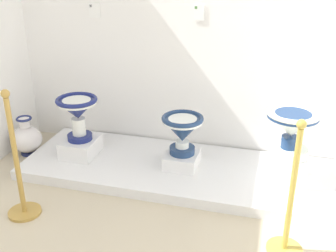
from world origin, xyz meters
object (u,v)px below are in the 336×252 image
Objects in this scene: plinth_block_pale_glazed at (81,147)px; antique_toilet_squat_floral at (292,126)px; info_placard_second at (199,12)px; antique_toilet_pale_glazed at (77,110)px; stanchion_post_near_right at (289,214)px; antique_toilet_slender_white at (182,129)px; plinth_block_slender_white at (182,159)px; info_placard_first at (95,10)px; stanchion_post_near_left at (19,179)px; plinth_block_squat_floral at (286,168)px; decorative_vase_corner at (27,138)px.

plinth_block_pale_glazed is 1.95m from antique_toilet_squat_floral.
antique_toilet_pale_glazed is at bearing -151.58° from info_placard_second.
stanchion_post_near_right is (0.02, -0.81, -0.30)m from antique_toilet_squat_floral.
info_placard_second is (1.01, 0.55, 0.84)m from antique_toilet_pale_glazed.
antique_toilet_slender_white is at bearing -92.32° from info_placard_second.
antique_toilet_squat_floral reaches higher than plinth_block_slender_white.
antique_toilet_pale_glazed is 3.08× the size of info_placard_first.
stanchion_post_near_left is 1.99m from stanchion_post_near_right.
antique_toilet_pale_glazed is (0.00, 0.00, 0.38)m from plinth_block_pale_glazed.
stanchion_post_near_right is at bearing -88.90° from antique_toilet_squat_floral.
antique_toilet_pale_glazed is 2.97× the size of info_placard_second.
antique_toilet_squat_floral is 0.43× the size of stanchion_post_near_right.
decorative_vase_corner is (-2.51, 0.00, -0.04)m from plinth_block_squat_floral.
info_placard_second is 1.95m from stanchion_post_near_right.
antique_toilet_pale_glazed is 1.93m from plinth_block_squat_floral.
antique_toilet_squat_floral is 2.55m from decorative_vase_corner.
stanchion_post_near_left is at bearing -94.22° from plinth_block_pale_glazed.
plinth_block_slender_white is at bearing 41.36° from stanchion_post_near_left.
decorative_vase_corner is at bearing 179.91° from antique_toilet_squat_floral.
info_placard_second reaches higher than info_placard_first.
antique_toilet_pale_glazed reaches higher than plinth_block_squat_floral.
stanchion_post_near_right is at bearing -55.60° from info_placard_second.
plinth_block_pale_glazed is 2.08m from stanchion_post_near_right.
info_placard_first reaches higher than plinth_block_slender_white.
antique_toilet_slender_white is 2.66× the size of info_placard_second.
antique_toilet_slender_white is 0.93m from antique_toilet_squat_floral.
plinth_block_pale_glazed is at bearing -177.32° from antique_toilet_slender_white.
plinth_block_slender_white is 0.34× the size of stanchion_post_near_right.
plinth_block_slender_white is at bearing 178.86° from plinth_block_squat_floral.
plinth_block_slender_white is (0.99, 0.05, -0.40)m from antique_toilet_pale_glazed.
decorative_vase_corner is at bearing -139.20° from info_placard_first.
info_placard_first is 1.44m from decorative_vase_corner.
antique_toilet_pale_glazed is 0.42× the size of stanchion_post_near_right.
info_placard_second is (-0.90, 0.52, 0.80)m from antique_toilet_squat_floral.
antique_toilet_slender_white is 1.26m from stanchion_post_near_right.
antique_toilet_slender_white is at bearing 0.00° from plinth_block_slender_white.
antique_toilet_pale_glazed reaches higher than plinth_block_slender_white.
info_placard_first is (-1.92, 0.52, 1.16)m from plinth_block_squat_floral.
plinth_block_squat_floral is at bearing 180.00° from antique_toilet_squat_floral.
stanchion_post_near_left reaches higher than stanchion_post_near_right.
info_placard_first is at bearing 164.90° from plinth_block_squat_floral.
info_placard_second is 0.35× the size of decorative_vase_corner.
stanchion_post_near_right is (2.53, -0.82, 0.13)m from decorative_vase_corner.
stanchion_post_near_left reaches higher than decorative_vase_corner.
stanchion_post_near_left is (-1.97, -0.91, 0.10)m from plinth_block_squat_floral.
plinth_block_slender_white is 1.66m from info_placard_first.
antique_toilet_pale_glazed is 0.99m from antique_toilet_slender_white.
info_placard_first is (-1.92, 0.52, 0.78)m from antique_toilet_squat_floral.
antique_toilet_squat_floral is 1.31m from info_placard_second.
plinth_block_pale_glazed is 1.32m from info_placard_first.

